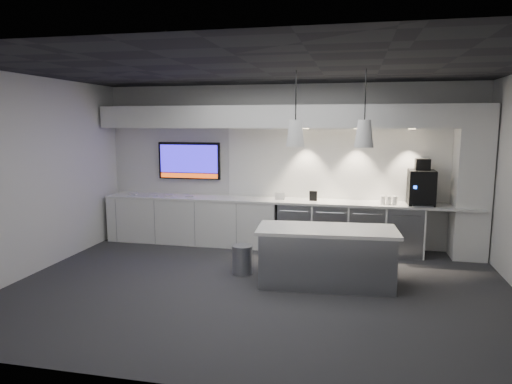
% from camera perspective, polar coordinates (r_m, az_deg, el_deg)
% --- Properties ---
extents(floor, '(7.00, 7.00, 0.00)m').
position_cam_1_polar(floor, '(6.53, 0.24, -11.92)').
color(floor, '#2E2E30').
rests_on(floor, ground).
extents(ceiling, '(7.00, 7.00, 0.00)m').
position_cam_1_polar(ceiling, '(6.16, 0.26, 15.23)').
color(ceiling, black).
rests_on(ceiling, wall_back).
extents(wall_back, '(7.00, 0.00, 7.00)m').
position_cam_1_polar(wall_back, '(8.61, 3.73, 3.33)').
color(wall_back, silver).
rests_on(wall_back, floor).
extents(wall_front, '(7.00, 0.00, 7.00)m').
position_cam_1_polar(wall_front, '(3.79, -7.69, -3.51)').
color(wall_front, silver).
rests_on(wall_front, floor).
extents(wall_left, '(0.00, 7.00, 7.00)m').
position_cam_1_polar(wall_left, '(7.69, -26.18, 1.83)').
color(wall_left, silver).
rests_on(wall_left, floor).
extents(back_counter, '(6.80, 0.65, 0.04)m').
position_cam_1_polar(back_counter, '(8.37, 3.36, -1.09)').
color(back_counter, white).
rests_on(back_counter, left_base_cabinets).
extents(left_base_cabinets, '(3.30, 0.63, 0.86)m').
position_cam_1_polar(left_base_cabinets, '(8.90, -7.90, -3.54)').
color(left_base_cabinets, white).
rests_on(left_base_cabinets, floor).
extents(fridge_unit_a, '(0.60, 0.61, 0.85)m').
position_cam_1_polar(fridge_unit_a, '(8.43, 5.01, -4.20)').
color(fridge_unit_a, '#92959A').
rests_on(fridge_unit_a, floor).
extents(fridge_unit_b, '(0.60, 0.61, 0.85)m').
position_cam_1_polar(fridge_unit_b, '(8.38, 9.30, -4.37)').
color(fridge_unit_b, '#92959A').
rests_on(fridge_unit_b, floor).
extents(fridge_unit_c, '(0.60, 0.61, 0.85)m').
position_cam_1_polar(fridge_unit_c, '(8.37, 13.63, -4.51)').
color(fridge_unit_c, '#92959A').
rests_on(fridge_unit_c, floor).
extents(fridge_unit_d, '(0.60, 0.61, 0.85)m').
position_cam_1_polar(fridge_unit_d, '(8.41, 17.93, -4.63)').
color(fridge_unit_d, '#92959A').
rests_on(fridge_unit_d, floor).
extents(backsplash, '(4.60, 0.03, 1.30)m').
position_cam_1_polar(backsplash, '(8.49, 11.76, 3.43)').
color(backsplash, white).
rests_on(backsplash, wall_back).
extents(soffit, '(6.90, 0.60, 0.40)m').
position_cam_1_polar(soffit, '(8.28, 3.48, 9.36)').
color(soffit, white).
rests_on(soffit, wall_back).
extents(column, '(0.55, 0.55, 2.60)m').
position_cam_1_polar(column, '(8.46, 25.35, 1.06)').
color(column, white).
rests_on(column, floor).
extents(wall_tv, '(1.25, 0.07, 0.72)m').
position_cam_1_polar(wall_tv, '(9.04, -8.34, 3.89)').
color(wall_tv, black).
rests_on(wall_tv, wall_back).
extents(island, '(2.00, 0.97, 0.83)m').
position_cam_1_polar(island, '(6.62, 8.78, -7.95)').
color(island, '#92959A').
rests_on(island, floor).
extents(bin, '(0.40, 0.40, 0.44)m').
position_cam_1_polar(bin, '(7.06, -1.74, -8.43)').
color(bin, '#92959A').
rests_on(bin, floor).
extents(coffee_machine, '(0.44, 0.61, 0.79)m').
position_cam_1_polar(coffee_machine, '(8.33, 19.97, 0.75)').
color(coffee_machine, black).
rests_on(coffee_machine, back_counter).
extents(sign_black, '(0.14, 0.02, 0.18)m').
position_cam_1_polar(sign_black, '(8.28, 7.16, -0.49)').
color(sign_black, black).
rests_on(sign_black, back_counter).
extents(sign_white, '(0.18, 0.03, 0.14)m').
position_cam_1_polar(sign_white, '(8.32, 2.99, -0.53)').
color(sign_white, white).
rests_on(sign_white, back_counter).
extents(cup_cluster, '(0.27, 0.17, 0.15)m').
position_cam_1_polar(cup_cluster, '(8.19, 16.25, -0.98)').
color(cup_cluster, white).
rests_on(cup_cluster, back_counter).
extents(tray_a, '(0.18, 0.18, 0.02)m').
position_cam_1_polar(tray_a, '(9.23, -15.14, -0.27)').
color(tray_a, '#AFAFAF').
rests_on(tray_a, back_counter).
extents(tray_b, '(0.20, 0.20, 0.02)m').
position_cam_1_polar(tray_b, '(9.01, -12.66, -0.39)').
color(tray_b, '#AFAFAF').
rests_on(tray_b, back_counter).
extents(tray_c, '(0.19, 0.19, 0.02)m').
position_cam_1_polar(tray_c, '(8.96, -10.82, -0.39)').
color(tray_c, '#AFAFAF').
rests_on(tray_c, back_counter).
extents(tray_d, '(0.20, 0.20, 0.02)m').
position_cam_1_polar(tray_d, '(8.78, -8.30, -0.51)').
color(tray_d, '#AFAFAF').
rests_on(tray_d, back_counter).
extents(pendant_left, '(0.26, 0.26, 1.07)m').
position_cam_1_polar(pendant_left, '(6.39, 4.95, 7.36)').
color(pendant_left, white).
rests_on(pendant_left, ceiling).
extents(pendant_right, '(0.26, 0.26, 1.07)m').
position_cam_1_polar(pendant_right, '(6.34, 13.37, 7.15)').
color(pendant_right, white).
rests_on(pendant_right, ceiling).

